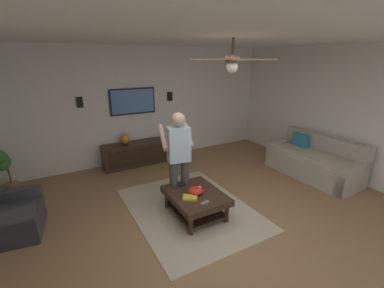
{
  "coord_description": "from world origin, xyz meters",
  "views": [
    {
      "loc": [
        -2.7,
        2.05,
        2.45
      ],
      "look_at": [
        0.78,
        0.1,
        1.13
      ],
      "focal_mm": 24.35,
      "sensor_mm": 36.0,
      "label": 1
    }
  ],
  "objects_px": {
    "person_standing": "(179,154)",
    "remote_black": "(183,185)",
    "media_console": "(139,153)",
    "vase_round": "(125,139)",
    "ceiling_fan": "(231,61)",
    "remote_white": "(197,188)",
    "wall_speaker_right": "(80,102)",
    "bowl": "(196,191)",
    "remote_grey": "(205,203)",
    "potted_plant_short": "(3,165)",
    "tv": "(133,101)",
    "coffee_table": "(195,199)",
    "armchair": "(6,218)",
    "wall_speaker_left": "(170,96)",
    "couch": "(313,162)",
    "book": "(190,198)"
  },
  "relations": [
    {
      "from": "coffee_table",
      "to": "remote_grey",
      "type": "distance_m",
      "value": 0.37
    },
    {
      "from": "tv",
      "to": "media_console",
      "type": "bearing_deg",
      "value": 0.0
    },
    {
      "from": "wall_speaker_left",
      "to": "ceiling_fan",
      "type": "height_order",
      "value": "ceiling_fan"
    },
    {
      "from": "vase_round",
      "to": "wall_speaker_left",
      "type": "relative_size",
      "value": 1.0
    },
    {
      "from": "tv",
      "to": "ceiling_fan",
      "type": "xyz_separation_m",
      "value": [
        -2.99,
        -0.53,
        0.91
      ]
    },
    {
      "from": "armchair",
      "to": "tv",
      "type": "distance_m",
      "value": 3.39
    },
    {
      "from": "coffee_table",
      "to": "wall_speaker_right",
      "type": "relative_size",
      "value": 4.55
    },
    {
      "from": "remote_white",
      "to": "wall_speaker_right",
      "type": "distance_m",
      "value": 3.2
    },
    {
      "from": "bowl",
      "to": "wall_speaker_left",
      "type": "xyz_separation_m",
      "value": [
        2.82,
        -0.88,
        1.09
      ]
    },
    {
      "from": "potted_plant_short",
      "to": "remote_black",
      "type": "height_order",
      "value": "potted_plant_short"
    },
    {
      "from": "media_console",
      "to": "vase_round",
      "type": "distance_m",
      "value": 0.49
    },
    {
      "from": "remote_black",
      "to": "ceiling_fan",
      "type": "relative_size",
      "value": 0.13
    },
    {
      "from": "coffee_table",
      "to": "remote_black",
      "type": "xyz_separation_m",
      "value": [
        0.32,
        0.07,
        0.12
      ]
    },
    {
      "from": "potted_plant_short",
      "to": "ceiling_fan",
      "type": "relative_size",
      "value": 0.77
    },
    {
      "from": "media_console",
      "to": "ceiling_fan",
      "type": "relative_size",
      "value": 1.47
    },
    {
      "from": "potted_plant_short",
      "to": "wall_speaker_right",
      "type": "distance_m",
      "value": 1.84
    },
    {
      "from": "media_console",
      "to": "potted_plant_short",
      "type": "height_order",
      "value": "potted_plant_short"
    },
    {
      "from": "remote_grey",
      "to": "book",
      "type": "height_order",
      "value": "book"
    },
    {
      "from": "wall_speaker_right",
      "to": "armchair",
      "type": "bearing_deg",
      "value": 144.18
    },
    {
      "from": "remote_white",
      "to": "wall_speaker_left",
      "type": "xyz_separation_m",
      "value": [
        2.67,
        -0.78,
        1.13
      ]
    },
    {
      "from": "wall_speaker_right",
      "to": "remote_white",
      "type": "bearing_deg",
      "value": -153.62
    },
    {
      "from": "vase_round",
      "to": "coffee_table",
      "type": "bearing_deg",
      "value": -171.28
    },
    {
      "from": "coffee_table",
      "to": "vase_round",
      "type": "bearing_deg",
      "value": 8.72
    },
    {
      "from": "person_standing",
      "to": "coffee_table",
      "type": "bearing_deg",
      "value": -159.64
    },
    {
      "from": "remote_white",
      "to": "ceiling_fan",
      "type": "xyz_separation_m",
      "value": [
        -0.33,
        -0.35,
        2.0
      ]
    },
    {
      "from": "remote_black",
      "to": "ceiling_fan",
      "type": "distance_m",
      "value": 2.13
    },
    {
      "from": "wall_speaker_left",
      "to": "vase_round",
      "type": "bearing_deg",
      "value": 99.14
    },
    {
      "from": "person_standing",
      "to": "ceiling_fan",
      "type": "distance_m",
      "value": 1.69
    },
    {
      "from": "ceiling_fan",
      "to": "potted_plant_short",
      "type": "bearing_deg",
      "value": 50.87
    },
    {
      "from": "armchair",
      "to": "tv",
      "type": "bearing_deg",
      "value": 44.32
    },
    {
      "from": "book",
      "to": "armchair",
      "type": "bearing_deg",
      "value": 9.11
    },
    {
      "from": "vase_round",
      "to": "remote_white",
      "type": "bearing_deg",
      "value": -168.85
    },
    {
      "from": "media_console",
      "to": "remote_white",
      "type": "distance_m",
      "value": 2.43
    },
    {
      "from": "person_standing",
      "to": "remote_black",
      "type": "relative_size",
      "value": 10.93
    },
    {
      "from": "remote_white",
      "to": "wall_speaker_left",
      "type": "distance_m",
      "value": 3.01
    },
    {
      "from": "tv",
      "to": "book",
      "type": "distance_m",
      "value": 3.09
    },
    {
      "from": "armchair",
      "to": "book",
      "type": "relative_size",
      "value": 4.12
    },
    {
      "from": "media_console",
      "to": "wall_speaker_left",
      "type": "height_order",
      "value": "wall_speaker_left"
    },
    {
      "from": "book",
      "to": "person_standing",
      "type": "bearing_deg",
      "value": -67.91
    },
    {
      "from": "book",
      "to": "potted_plant_short",
      "type": "bearing_deg",
      "value": -12.79
    },
    {
      "from": "potted_plant_short",
      "to": "wall_speaker_right",
      "type": "xyz_separation_m",
      "value": [
        0.42,
        -1.5,
        0.98
      ]
    },
    {
      "from": "tv",
      "to": "vase_round",
      "type": "bearing_deg",
      "value": -58.06
    },
    {
      "from": "remote_grey",
      "to": "vase_round",
      "type": "relative_size",
      "value": 0.68
    },
    {
      "from": "couch",
      "to": "media_console",
      "type": "xyz_separation_m",
      "value": [
        2.48,
        3.08,
        -0.04
      ]
    },
    {
      "from": "bowl",
      "to": "remote_grey",
      "type": "height_order",
      "value": "bowl"
    },
    {
      "from": "couch",
      "to": "person_standing",
      "type": "xyz_separation_m",
      "value": [
        0.38,
        3.06,
        0.61
      ]
    },
    {
      "from": "book",
      "to": "ceiling_fan",
      "type": "relative_size",
      "value": 0.19
    },
    {
      "from": "potted_plant_short",
      "to": "wall_speaker_right",
      "type": "relative_size",
      "value": 4.06
    },
    {
      "from": "couch",
      "to": "person_standing",
      "type": "height_order",
      "value": "person_standing"
    },
    {
      "from": "coffee_table",
      "to": "tv",
      "type": "distance_m",
      "value": 3.03
    }
  ]
}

